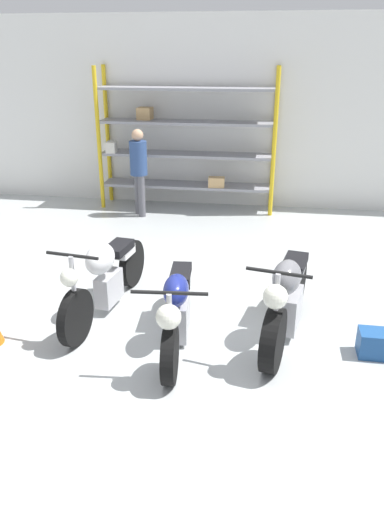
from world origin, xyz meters
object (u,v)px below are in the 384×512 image
(shelving_rack, at_px, (184,139))
(motorcycle_grey, at_px, (286,299))
(motorcycle_blue, at_px, (177,307))
(toolbox, at_px, (380,344))
(person_browsing, at_px, (139,166))
(motorcycle_white, at_px, (105,275))

(shelving_rack, relative_size, motorcycle_grey, 1.69)
(motorcycle_blue, relative_size, toolbox, 4.65)
(toolbox, bearing_deg, person_browsing, 130.53)
(shelving_rack, xyz_separation_m, motorcycle_white, (-0.20, -4.44, -0.88))
(person_browsing, bearing_deg, motorcycle_white, 62.41)
(shelving_rack, height_order, toolbox, shelving_rack)
(motorcycle_grey, distance_m, toolbox, 1.06)
(motorcycle_white, distance_m, motorcycle_grey, 2.13)
(shelving_rack, distance_m, motorcycle_white, 4.53)
(motorcycle_white, bearing_deg, motorcycle_blue, 68.91)
(person_browsing, xyz_separation_m, toolbox, (3.65, -4.27, -0.82))
(motorcycle_grey, bearing_deg, shelving_rack, -146.29)
(motorcycle_grey, distance_m, person_browsing, 4.85)
(toolbox, bearing_deg, motorcycle_grey, 165.26)
(motorcycle_white, bearing_deg, person_browsing, -163.85)
(shelving_rack, distance_m, person_browsing, 1.08)
(motorcycle_blue, distance_m, person_browsing, 4.61)
(motorcycle_blue, xyz_separation_m, toolbox, (2.13, 0.05, -0.28))
(shelving_rack, distance_m, toolbox, 5.85)
(motorcycle_white, height_order, motorcycle_blue, motorcycle_white)
(motorcycle_white, distance_m, toolbox, 3.15)
(motorcycle_white, bearing_deg, shelving_rack, -174.73)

